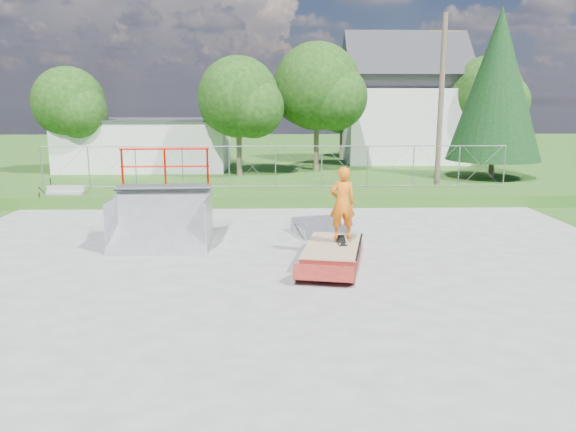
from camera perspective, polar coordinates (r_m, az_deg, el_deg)
name	(u,v)px	position (r m, az deg, el deg)	size (l,w,h in m)	color
ground	(278,269)	(14.27, -1.01, -5.38)	(120.00, 120.00, 0.00)	#295B1A
concrete_pad	(278,268)	(14.27, -1.01, -5.30)	(20.00, 16.00, 0.04)	gray
grass_berm	(276,197)	(23.48, -1.25, 1.97)	(24.00, 3.00, 0.50)	#295B1A
grind_box	(333,253)	(14.96, 4.59, -3.76)	(1.96, 3.12, 0.43)	maroon
quarter_pipe	(160,200)	(16.49, -12.87, 1.61)	(2.78, 2.35, 2.78)	gray
flat_bank_ramp	(320,228)	(17.79, 3.23, -1.25)	(1.44, 1.53, 0.44)	gray
skateboard	(342,241)	(15.18, 5.46, -2.54)	(0.22, 0.80, 0.02)	black
skater	(342,206)	(14.97, 5.53, 1.05)	(0.70, 0.46, 1.93)	orange
concrete_stairs	(64,197)	(24.16, -21.84, 1.77)	(1.50, 1.60, 0.80)	gray
chain_link_fence	(276,167)	(24.31, -1.28, 5.03)	(20.00, 0.06, 1.80)	gray
utility_building_flat	(147,145)	(36.61, -14.10, 7.04)	(10.00, 6.00, 3.00)	silver
gable_house	(403,106)	(40.69, 11.59, 10.86)	(8.40, 6.08, 8.94)	silver
utility_pole	(441,105)	(26.76, 15.25, 10.81)	(0.24, 0.24, 8.00)	brown
tree_left_near	(243,100)	(31.53, -4.63, 11.66)	(4.76, 4.48, 6.65)	brown
tree_center	(322,90)	(33.60, 3.48, 12.70)	(5.44, 5.12, 7.60)	brown
tree_left_far	(72,106)	(35.47, -21.11, 10.43)	(4.42, 4.16, 6.18)	brown
tree_right_far	(490,96)	(40.15, 19.84, 11.43)	(5.10, 4.80, 7.12)	brown
tree_back_mid	(345,109)	(41.86, 5.85, 10.77)	(4.08, 3.84, 5.70)	brown
conifer_tree	(497,85)	(32.98, 20.49, 12.38)	(5.04, 5.04, 9.10)	brown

